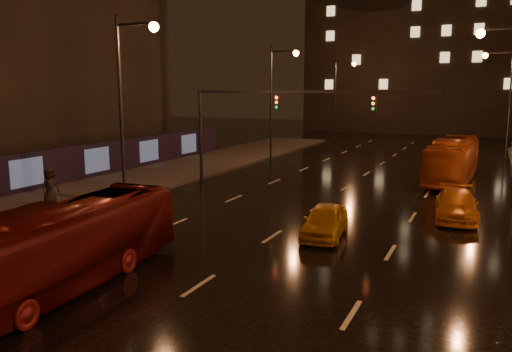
# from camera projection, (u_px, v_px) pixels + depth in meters

# --- Properties ---
(ground) EXTENTS (140.00, 140.00, 0.00)m
(ground) POSITION_uv_depth(u_px,v_px,m) (337.00, 193.00, 30.36)
(ground) COLOR black
(ground) RESTS_ON ground
(sidewalk_left) EXTENTS (7.00, 70.00, 0.15)m
(sidewalk_left) POSITION_uv_depth(u_px,v_px,m) (107.00, 188.00, 31.52)
(sidewalk_left) COLOR #38332D
(sidewalk_left) RESTS_ON ground
(building_distant) EXTENTS (44.00, 16.00, 36.00)m
(building_distant) POSITION_uv_depth(u_px,v_px,m) (468.00, 7.00, 72.01)
(building_distant) COLOR black
(building_distant) RESTS_ON ground
(hoarding_left) EXTENTS (0.30, 46.00, 2.50)m
(hoarding_left) POSITION_uv_depth(u_px,v_px,m) (25.00, 173.00, 30.19)
(hoarding_left) COLOR black
(hoarding_left) RESTS_ON ground
(traffic_signal) EXTENTS (15.31, 0.32, 6.20)m
(traffic_signal) POSITION_uv_depth(u_px,v_px,m) (262.00, 114.00, 31.66)
(traffic_signal) COLOR black
(traffic_signal) RESTS_ON ground
(bus_red) EXTENTS (2.96, 9.92, 2.73)m
(bus_red) POSITION_uv_depth(u_px,v_px,m) (62.00, 247.00, 15.62)
(bus_red) COLOR #600F0D
(bus_red) RESTS_ON ground
(bus_curb) EXTENTS (2.97, 10.66, 2.94)m
(bus_curb) POSITION_uv_depth(u_px,v_px,m) (453.00, 160.00, 34.16)
(bus_curb) COLOR #AB4111
(bus_curb) RESTS_ON ground
(taxi_near) EXTENTS (2.07, 4.20, 1.38)m
(taxi_near) POSITION_uv_depth(u_px,v_px,m) (325.00, 221.00, 21.35)
(taxi_near) COLOR #C58212
(taxi_near) RESTS_ON ground
(taxi_far) EXTENTS (2.33, 4.87, 1.37)m
(taxi_far) POSITION_uv_depth(u_px,v_px,m) (456.00, 205.00, 24.37)
(taxi_far) COLOR orange
(taxi_far) RESTS_ON ground
(pedestrian_c) EXTENTS (0.68, 0.99, 1.96)m
(pedestrian_c) POSITION_uv_depth(u_px,v_px,m) (50.00, 186.00, 26.66)
(pedestrian_c) COLOR black
(pedestrian_c) RESTS_ON sidewalk_left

